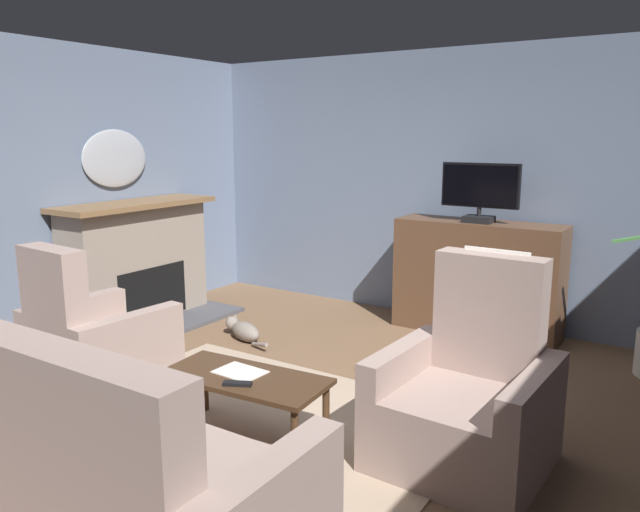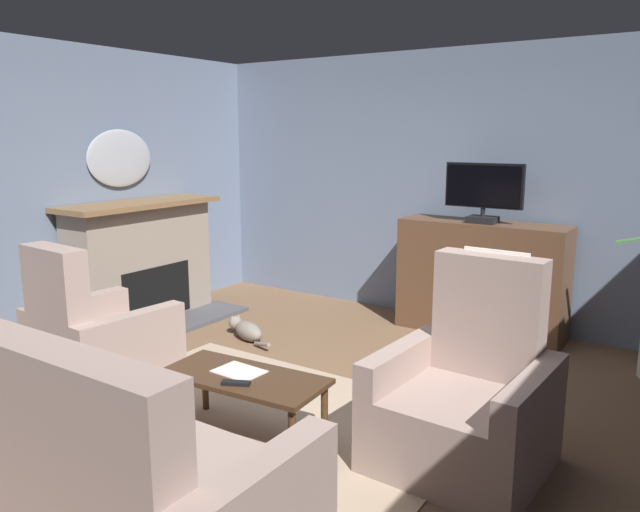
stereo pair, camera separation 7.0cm
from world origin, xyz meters
TOP-DOWN VIEW (x-y plane):
  - ground_plane at (0.00, 0.00)m, footprint 6.52×6.15m
  - wall_back at (0.00, 2.82)m, footprint 6.52×0.10m
  - wall_left at (-3.01, 0.00)m, footprint 0.10×6.15m
  - rug_central at (-0.32, -0.19)m, footprint 2.64×2.02m
  - fireplace at (-2.68, 0.97)m, footprint 0.91×1.70m
  - wall_mirror_oval at (-2.93, 0.97)m, footprint 0.06×0.77m
  - tv_cabinet at (0.27, 2.47)m, footprint 1.54×0.49m
  - television at (0.27, 2.42)m, footprint 0.72×0.20m
  - coffee_table at (-0.23, -0.34)m, footprint 1.07×0.54m
  - tv_remote at (-0.17, -0.48)m, footprint 0.17×0.12m
  - folded_newspaper at (-0.29, -0.31)m, footprint 0.31×0.23m
  - sofa_floral at (-0.24, -1.47)m, footprint 2.17×0.88m
  - armchair_by_fireplace at (-1.66, -0.34)m, footprint 0.90×0.92m
  - armchair_angled_to_table at (1.01, 0.16)m, footprint 0.94×0.90m
  - cat at (-1.45, 1.10)m, footprint 0.66×0.32m

SIDE VIEW (x-z plane):
  - ground_plane at x=0.00m, z-range -0.04..0.00m
  - rug_central at x=-0.32m, z-range 0.00..0.01m
  - cat at x=-1.45m, z-range -0.01..0.19m
  - armchair_by_fireplace at x=-1.66m, z-range -0.22..0.89m
  - sofa_floral at x=-0.24m, z-range -0.18..0.88m
  - armchair_angled_to_table at x=1.01m, z-range -0.24..0.96m
  - coffee_table at x=-0.23m, z-range 0.16..0.57m
  - folded_newspaper at x=-0.29m, z-range 0.42..0.42m
  - tv_remote at x=-0.17m, z-range 0.42..0.44m
  - tv_cabinet at x=0.27m, z-range -0.02..1.04m
  - fireplace at x=-2.68m, z-range -0.03..1.19m
  - wall_back at x=0.00m, z-range 0.00..2.68m
  - wall_left at x=-3.01m, z-range 0.00..2.68m
  - television at x=0.27m, z-range 1.09..1.63m
  - wall_mirror_oval at x=-2.93m, z-range 1.34..1.91m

